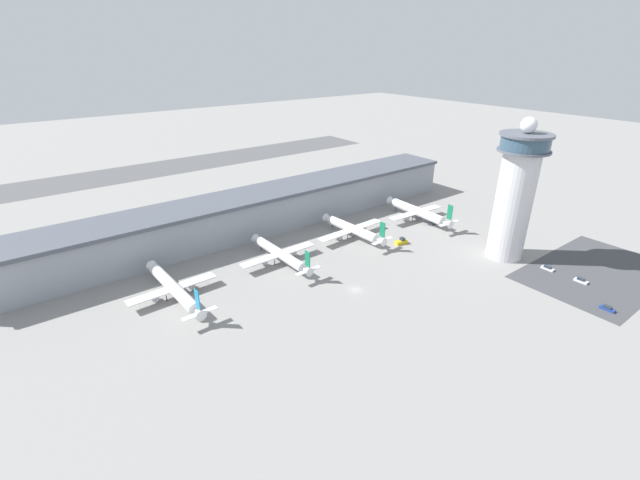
{
  "coord_description": "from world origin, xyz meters",
  "views": [
    {
      "loc": [
        -90.56,
        -98.85,
        81.04
      ],
      "look_at": [
        0.11,
        21.41,
        12.03
      ],
      "focal_mm": 24.0,
      "sensor_mm": 36.0,
      "label": 1
    }
  ],
  "objects_px": {
    "car_green_van": "(581,281)",
    "car_navy_sedan": "(607,308)",
    "airplane_gate_alpha": "(174,288)",
    "service_truck_fuel": "(434,221)",
    "airplane_gate_delta": "(417,212)",
    "service_truck_catering": "(401,242)",
    "control_tower": "(515,193)",
    "airplane_gate_bravo": "(280,254)",
    "airplane_gate_charlie": "(352,229)",
    "car_grey_coupe": "(548,268)"
  },
  "relations": [
    {
      "from": "airplane_gate_delta",
      "to": "car_green_van",
      "type": "bearing_deg",
      "value": -88.87
    },
    {
      "from": "airplane_gate_alpha",
      "to": "airplane_gate_delta",
      "type": "bearing_deg",
      "value": -0.78
    },
    {
      "from": "airplane_gate_alpha",
      "to": "car_navy_sedan",
      "type": "distance_m",
      "value": 147.45
    },
    {
      "from": "control_tower",
      "to": "airplane_gate_alpha",
      "type": "distance_m",
      "value": 134.46
    },
    {
      "from": "airplane_gate_alpha",
      "to": "airplane_gate_bravo",
      "type": "distance_m",
      "value": 43.57
    },
    {
      "from": "airplane_gate_alpha",
      "to": "service_truck_fuel",
      "type": "height_order",
      "value": "airplane_gate_alpha"
    },
    {
      "from": "control_tower",
      "to": "service_truck_fuel",
      "type": "xyz_separation_m",
      "value": [
        5.11,
        40.83,
        -26.74
      ]
    },
    {
      "from": "airplane_gate_delta",
      "to": "airplane_gate_charlie",
      "type": "bearing_deg",
      "value": 175.14
    },
    {
      "from": "service_truck_catering",
      "to": "control_tower",
      "type": "bearing_deg",
      "value": -53.04
    },
    {
      "from": "car_green_van",
      "to": "car_navy_sedan",
      "type": "bearing_deg",
      "value": -131.61
    },
    {
      "from": "airplane_gate_charlie",
      "to": "airplane_gate_delta",
      "type": "xyz_separation_m",
      "value": [
        40.26,
        -3.42,
        0.36
      ]
    },
    {
      "from": "service_truck_fuel",
      "to": "car_navy_sedan",
      "type": "relative_size",
      "value": 1.85
    },
    {
      "from": "control_tower",
      "to": "car_navy_sedan",
      "type": "bearing_deg",
      "value": -101.78
    },
    {
      "from": "airplane_gate_delta",
      "to": "car_grey_coupe",
      "type": "height_order",
      "value": "airplane_gate_delta"
    },
    {
      "from": "airplane_gate_delta",
      "to": "car_navy_sedan",
      "type": "height_order",
      "value": "airplane_gate_delta"
    },
    {
      "from": "service_truck_catering",
      "to": "car_grey_coupe",
      "type": "xyz_separation_m",
      "value": [
        28.5,
        -51.51,
        -0.45
      ]
    },
    {
      "from": "airplane_gate_charlie",
      "to": "car_grey_coupe",
      "type": "relative_size",
      "value": 7.96
    },
    {
      "from": "control_tower",
      "to": "airplane_gate_alpha",
      "type": "xyz_separation_m",
      "value": [
        -122.29,
        50.61,
        -23.75
      ]
    },
    {
      "from": "airplane_gate_alpha",
      "to": "service_truck_catering",
      "type": "height_order",
      "value": "airplane_gate_alpha"
    },
    {
      "from": "airplane_gate_bravo",
      "to": "car_green_van",
      "type": "distance_m",
      "value": 115.05
    },
    {
      "from": "airplane_gate_alpha",
      "to": "airplane_gate_delta",
      "type": "height_order",
      "value": "airplane_gate_delta"
    },
    {
      "from": "control_tower",
      "to": "airplane_gate_bravo",
      "type": "xyz_separation_m",
      "value": [
        -78.72,
        50.71,
        -23.59
      ]
    },
    {
      "from": "airplane_gate_bravo",
      "to": "service_truck_catering",
      "type": "bearing_deg",
      "value": -17.45
    },
    {
      "from": "airplane_gate_delta",
      "to": "airplane_gate_bravo",
      "type": "bearing_deg",
      "value": 178.72
    },
    {
      "from": "airplane_gate_charlie",
      "to": "car_navy_sedan",
      "type": "bearing_deg",
      "value": -72.97
    },
    {
      "from": "service_truck_fuel",
      "to": "car_navy_sedan",
      "type": "distance_m",
      "value": 85.93
    },
    {
      "from": "airplane_gate_charlie",
      "to": "service_truck_fuel",
      "type": "distance_m",
      "value": 45.34
    },
    {
      "from": "control_tower",
      "to": "car_navy_sedan",
      "type": "relative_size",
      "value": 12.35
    },
    {
      "from": "airplane_gate_charlie",
      "to": "service_truck_fuel",
      "type": "bearing_deg",
      "value": -14.73
    },
    {
      "from": "car_grey_coupe",
      "to": "car_green_van",
      "type": "relative_size",
      "value": 1.02
    },
    {
      "from": "airplane_gate_bravo",
      "to": "car_grey_coupe",
      "type": "height_order",
      "value": "airplane_gate_bravo"
    },
    {
      "from": "service_truck_fuel",
      "to": "car_grey_coupe",
      "type": "relative_size",
      "value": 1.78
    },
    {
      "from": "airplane_gate_bravo",
      "to": "car_grey_coupe",
      "type": "bearing_deg",
      "value": -39.88
    },
    {
      "from": "airplane_gate_alpha",
      "to": "service_truck_catering",
      "type": "xyz_separation_m",
      "value": [
        96.71,
        -16.61,
        -3.05
      ]
    },
    {
      "from": "control_tower",
      "to": "car_grey_coupe",
      "type": "bearing_deg",
      "value": -80.53
    },
    {
      "from": "control_tower",
      "to": "airplane_gate_charlie",
      "type": "relative_size",
      "value": 1.49
    },
    {
      "from": "service_truck_catering",
      "to": "car_navy_sedan",
      "type": "relative_size",
      "value": 1.29
    },
    {
      "from": "control_tower",
      "to": "service_truck_catering",
      "type": "relative_size",
      "value": 9.56
    },
    {
      "from": "airplane_gate_bravo",
      "to": "car_grey_coupe",
      "type": "relative_size",
      "value": 8.23
    },
    {
      "from": "airplane_gate_alpha",
      "to": "car_green_van",
      "type": "xyz_separation_m",
      "value": [
        125.46,
        -80.63,
        -3.45
      ]
    },
    {
      "from": "airplane_gate_alpha",
      "to": "airplane_gate_charlie",
      "type": "xyz_separation_m",
      "value": [
        83.65,
        1.73,
        0.13
      ]
    },
    {
      "from": "airplane_gate_charlie",
      "to": "airplane_gate_delta",
      "type": "bearing_deg",
      "value": -4.86
    },
    {
      "from": "airplane_gate_alpha",
      "to": "car_green_van",
      "type": "height_order",
      "value": "airplane_gate_alpha"
    },
    {
      "from": "service_truck_fuel",
      "to": "car_green_van",
      "type": "height_order",
      "value": "service_truck_fuel"
    },
    {
      "from": "car_navy_sedan",
      "to": "airplane_gate_delta",
      "type": "bearing_deg",
      "value": 83.38
    },
    {
      "from": "car_navy_sedan",
      "to": "control_tower",
      "type": "bearing_deg",
      "value": 78.22
    },
    {
      "from": "airplane_gate_charlie",
      "to": "service_truck_fuel",
      "type": "height_order",
      "value": "airplane_gate_charlie"
    },
    {
      "from": "airplane_gate_charlie",
      "to": "airplane_gate_alpha",
      "type": "bearing_deg",
      "value": -178.82
    },
    {
      "from": "airplane_gate_bravo",
      "to": "car_navy_sedan",
      "type": "distance_m",
      "value": 117.48
    },
    {
      "from": "airplane_gate_delta",
      "to": "service_truck_catering",
      "type": "relative_size",
      "value": 7.02
    }
  ]
}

